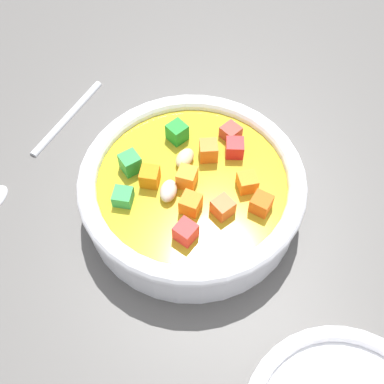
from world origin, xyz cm
name	(u,v)px	position (x,y,z in cm)	size (l,w,h in cm)	color
ground_plane	(192,211)	(0.00, 0.00, -1.00)	(140.00, 140.00, 2.00)	#565451
soup_bowl_main	(192,189)	(0.00, 0.00, 2.61)	(19.22, 19.22, 5.61)	white
spoon	(30,155)	(13.89, 9.02, 0.42)	(9.16, 18.22, 0.90)	silver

